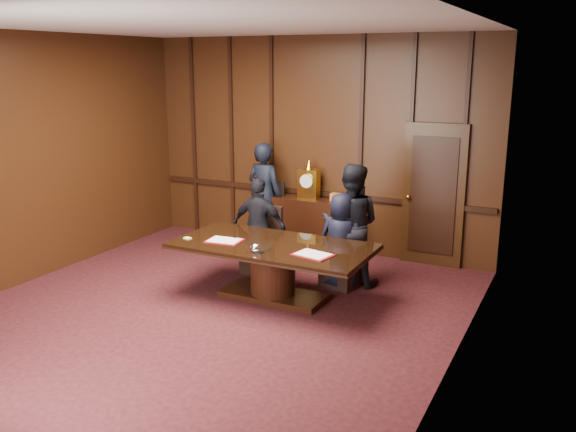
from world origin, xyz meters
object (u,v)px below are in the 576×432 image
object	(u,v)px
signatory_right	(341,241)
witness_right	(351,225)
signatory_left	(259,227)
conference_table	(273,262)
witness_left	(265,196)
sideboard	(309,222)

from	to	relation	value
signatory_right	witness_right	xyz separation A→B (m)	(0.05, 0.20, 0.19)
signatory_right	signatory_left	bearing A→B (deg)	-2.45
conference_table	signatory_left	world-z (taller)	signatory_left
signatory_left	witness_left	size ratio (longest dim) A/B	0.80
witness_left	sideboard	bearing A→B (deg)	-158.63
witness_left	witness_right	bearing A→B (deg)	161.78
conference_table	witness_left	distance (m)	2.37
conference_table	signatory_right	xyz separation A→B (m)	(0.65, 0.80, 0.17)
witness_left	signatory_left	bearing A→B (deg)	124.36
conference_table	witness_right	size ratio (longest dim) A/B	1.51
conference_table	signatory_left	bearing A→B (deg)	129.09
witness_right	signatory_right	bearing A→B (deg)	64.81
sideboard	conference_table	bearing A→B (deg)	-77.63
conference_table	signatory_right	world-z (taller)	signatory_right
signatory_right	witness_right	bearing A→B (deg)	-107.46
signatory_left	signatory_right	xyz separation A→B (m)	(1.30, 0.00, -0.04)
signatory_right	witness_left	size ratio (longest dim) A/B	0.76
sideboard	signatory_right	world-z (taller)	sideboard
witness_left	witness_right	xyz separation A→B (m)	(1.92, -1.00, -0.03)
conference_table	signatory_right	size ratio (longest dim) A/B	1.93
conference_table	signatory_left	distance (m)	1.05
signatory_right	conference_table	bearing A→B (deg)	48.46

